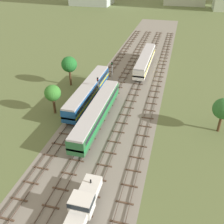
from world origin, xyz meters
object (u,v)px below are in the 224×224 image
Objects in this scene: shunter_loco_centre_left_nearest at (83,203)px; passenger_coach_centre_left_midfar at (145,60)px; signal_post_nearest at (112,69)px; passenger_coach_left_near at (97,112)px; passenger_coach_far_left_mid at (88,90)px; signal_post_near at (98,87)px.

passenger_coach_centre_left_midfar is at bearing 90.00° from shunter_loco_centre_left_nearest.
signal_post_nearest reaches higher than passenger_coach_centre_left_midfar.
shunter_loco_centre_left_nearest is 20.12m from passenger_coach_left_near.
passenger_coach_far_left_mid and passenger_coach_centre_left_midfar have the same top height.
signal_post_near is at bearing -90.00° from signal_post_nearest.
shunter_loco_centre_left_nearest is at bearing -80.24° from signal_post_nearest.
passenger_coach_left_near is at bearing -98.53° from passenger_coach_centre_left_midfar.
passenger_coach_left_near is 9.18m from passenger_coach_far_left_mid.
shunter_loco_centre_left_nearest is 0.38× the size of passenger_coach_left_near.
passenger_coach_left_near is 1.00× the size of passenger_coach_centre_left_midfar.
signal_post_near is (-2.24, 7.97, 1.15)m from passenger_coach_left_near.
shunter_loco_centre_left_nearest is 28.44m from signal_post_near.
signal_post_nearest is 11.56m from signal_post_near.
passenger_coach_centre_left_midfar is at bearing 67.73° from passenger_coach_far_left_mid.
signal_post_nearest reaches higher than passenger_coach_left_near.
passenger_coach_left_near is 4.19× the size of signal_post_nearest.
signal_post_nearest reaches higher than shunter_loco_centre_left_nearest.
passenger_coach_far_left_mid is (-8.97, 27.61, 0.60)m from shunter_loco_centre_left_nearest.
passenger_coach_centre_left_midfar is (4.49, 29.92, 0.00)m from passenger_coach_left_near.
signal_post_nearest is at bearing 90.00° from signal_post_near.
passenger_coach_left_near reaches higher than shunter_loco_centre_left_nearest.
signal_post_near is at bearing -107.04° from passenger_coach_centre_left_midfar.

